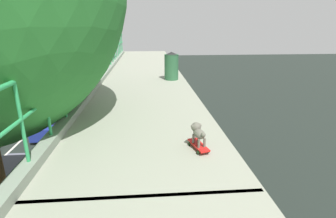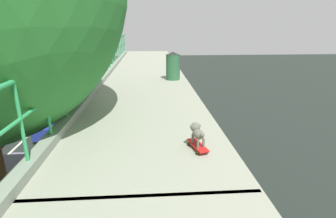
% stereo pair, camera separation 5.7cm
% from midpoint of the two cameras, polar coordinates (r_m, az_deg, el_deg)
% --- Properties ---
extents(car_grey_fifth, '(1.73, 4.34, 1.48)m').
position_cam_midpoint_polar(car_grey_fifth, '(13.03, -32.41, -13.20)').
color(car_grey_fifth, slate).
rests_on(car_grey_fifth, ground).
extents(car_blue_seventh, '(1.97, 4.29, 1.57)m').
position_cam_midpoint_polar(car_blue_seventh, '(18.76, -23.30, -2.49)').
color(car_blue_seventh, navy).
rests_on(car_blue_seventh, ground).
extents(city_bus, '(2.72, 10.11, 3.22)m').
position_cam_midpoint_polar(city_bus, '(29.32, -24.29, 6.60)').
color(city_bus, red).
rests_on(city_bus, ground).
extents(toy_skateboard, '(0.28, 0.49, 0.08)m').
position_cam_midpoint_polar(toy_skateboard, '(3.91, 6.21, -7.86)').
color(toy_skateboard, red).
rests_on(toy_skateboard, overpass_deck).
extents(small_dog, '(0.21, 0.36, 0.31)m').
position_cam_midpoint_polar(small_dog, '(3.84, 6.12, -4.92)').
color(small_dog, '#656255').
rests_on(small_dog, toy_skateboard).
extents(litter_bin, '(0.47, 0.47, 0.90)m').
position_cam_midpoint_polar(litter_bin, '(8.70, 0.56, 9.43)').
color(litter_bin, '#2E643D').
rests_on(litter_bin, overpass_deck).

